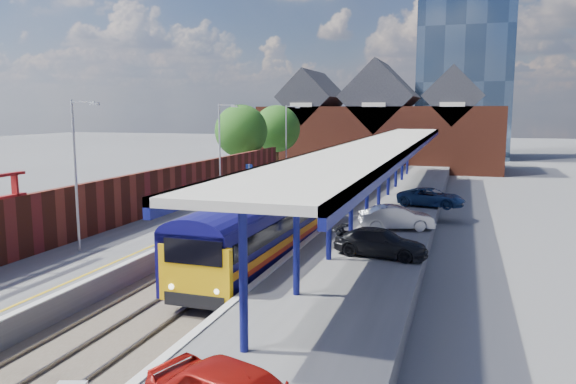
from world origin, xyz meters
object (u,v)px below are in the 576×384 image
Objects in this scene: train at (359,170)px; lamp_post_d at (287,136)px; parked_car_silver at (396,218)px; parked_car_blue at (431,197)px; lamp_post_c at (221,145)px; parked_car_dark at (381,243)px; lamp_post_b at (78,166)px; platform_sign at (249,175)px.

lamp_post_d reaches higher than train.
parked_car_silver is 0.90× the size of parked_car_blue.
lamp_post_c is 1.65× the size of parked_car_dark.
lamp_post_b is 16.65m from parked_car_silver.
train is 15.25m from lamp_post_c.
parked_car_dark is at bearing 161.78° from parked_car_silver.
parked_car_dark is (-0.00, -5.94, -0.06)m from parked_car_silver.
parked_car_blue is (14.86, 1.56, -3.37)m from lamp_post_c.
lamp_post_c is at bearing 106.86° from parked_car_blue.
lamp_post_c reaches higher than platform_sign.
parked_car_dark is (5.61, -25.47, -0.51)m from train.
platform_sign reaches higher than parked_car_dark.
train is 20.33m from parked_car_silver.
parked_car_dark is at bearing -64.89° from lamp_post_d.
train is 12.57m from platform_sign.
train is 13.21m from parked_car_blue.
parked_car_dark is at bearing -43.38° from lamp_post_c.
platform_sign is 14.99m from parked_car_silver.
train is at bearing 42.93° from parked_car_blue.
lamp_post_c is 18.83m from parked_car_dark.
lamp_post_c is 15.44m from parked_car_silver.
lamp_post_c reaches higher than parked_car_dark.
parked_car_blue is (7.01, -11.19, -0.49)m from train.
lamp_post_b is 14.26m from parked_car_dark.
lamp_post_c and lamp_post_d have the same top height.
platform_sign is 19.09m from parked_car_dark.
lamp_post_d is at bearing 157.52° from train.
parked_car_silver is (12.10, -8.79, -1.02)m from platform_sign.
parked_car_dark is at bearing -77.59° from train.
lamp_post_c is at bearing 90.00° from lamp_post_b.
train is at bearing -22.48° from lamp_post_d.
lamp_post_c is (0.00, 16.00, 0.00)m from lamp_post_b.
lamp_post_b is at bearing 150.63° from parked_car_blue.
lamp_post_b is at bearing -90.00° from lamp_post_c.
parked_car_blue is (14.86, -14.44, -3.37)m from lamp_post_d.
lamp_post_b is 23.25m from parked_car_blue.
lamp_post_b is 18.20m from platform_sign.
lamp_post_b is at bearing 106.19° from parked_car_silver.
lamp_post_d is 21.00m from parked_car_blue.
train is 26.09m from parked_car_dark.
platform_sign reaches higher than train.
lamp_post_c is (-7.86, -12.75, 2.87)m from train.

